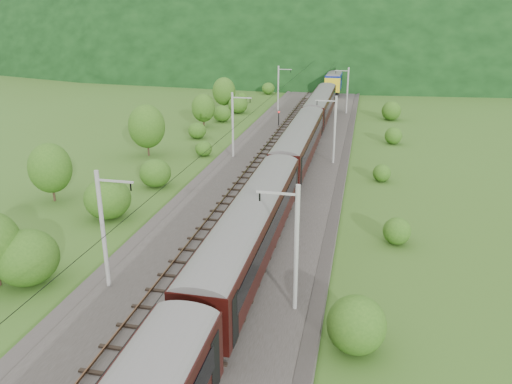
# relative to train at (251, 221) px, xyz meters

# --- Properties ---
(ground) EXTENTS (600.00, 600.00, 0.00)m
(ground) POSITION_rel_train_xyz_m (-2.40, -4.57, -3.81)
(ground) COLOR #39581B
(ground) RESTS_ON ground
(railbed) EXTENTS (14.00, 220.00, 0.30)m
(railbed) POSITION_rel_train_xyz_m (-2.40, 5.43, -3.66)
(railbed) COLOR #38332D
(railbed) RESTS_ON ground
(track_left) EXTENTS (2.40, 220.00, 0.27)m
(track_left) POSITION_rel_train_xyz_m (-4.80, 5.43, -3.44)
(track_left) COLOR #513623
(track_left) RESTS_ON railbed
(track_right) EXTENTS (2.40, 220.00, 0.27)m
(track_right) POSITION_rel_train_xyz_m (0.00, 5.43, -3.44)
(track_right) COLOR #513623
(track_right) RESTS_ON railbed
(catenary_left) EXTENTS (2.54, 192.28, 8.00)m
(catenary_left) POSITION_rel_train_xyz_m (-8.52, 27.43, 0.69)
(catenary_left) COLOR gray
(catenary_left) RESTS_ON railbed
(catenary_right) EXTENTS (2.54, 192.28, 8.00)m
(catenary_right) POSITION_rel_train_xyz_m (3.72, 27.43, 0.69)
(catenary_right) COLOR gray
(catenary_right) RESTS_ON railbed
(overhead_wires) EXTENTS (4.83, 198.00, 0.03)m
(overhead_wires) POSITION_rel_train_xyz_m (-2.40, 5.43, 3.29)
(overhead_wires) COLOR black
(overhead_wires) RESTS_ON ground
(mountain_main) EXTENTS (504.00, 360.00, 244.00)m
(mountain_main) POSITION_rel_train_xyz_m (-2.40, 255.43, -3.81)
(mountain_main) COLOR black
(mountain_main) RESTS_ON ground
(mountain_ridge) EXTENTS (336.00, 280.00, 132.00)m
(mountain_ridge) POSITION_rel_train_xyz_m (-122.40, 295.43, -3.81)
(mountain_ridge) COLOR black
(mountain_ridge) RESTS_ON ground
(train) EXTENTS (3.25, 181.53, 5.66)m
(train) POSITION_rel_train_xyz_m (0.00, 0.00, 0.00)
(train) COLOR black
(train) RESTS_ON ground
(hazard_post_near) EXTENTS (0.18, 0.18, 1.65)m
(hazard_post_near) POSITION_rel_train_xyz_m (-2.97, 18.42, -2.68)
(hazard_post_near) COLOR red
(hazard_post_near) RESTS_ON railbed
(hazard_post_far) EXTENTS (0.14, 0.14, 1.30)m
(hazard_post_far) POSITION_rel_train_xyz_m (-1.78, 55.27, -2.86)
(hazard_post_far) COLOR red
(hazard_post_far) RESTS_ON railbed
(signal) EXTENTS (0.25, 0.25, 2.26)m
(signal) POSITION_rel_train_xyz_m (-6.22, 46.65, -2.18)
(signal) COLOR black
(signal) RESTS_ON railbed
(vegetation_left) EXTENTS (12.62, 143.63, 6.61)m
(vegetation_left) POSITION_rel_train_xyz_m (-17.22, 14.36, -1.18)
(vegetation_left) COLOR #2A5316
(vegetation_left) RESTS_ON ground
(vegetation_right) EXTENTS (7.14, 103.26, 2.89)m
(vegetation_right) POSITION_rel_train_xyz_m (9.28, 6.95, -2.53)
(vegetation_right) COLOR #2A5316
(vegetation_right) RESTS_ON ground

